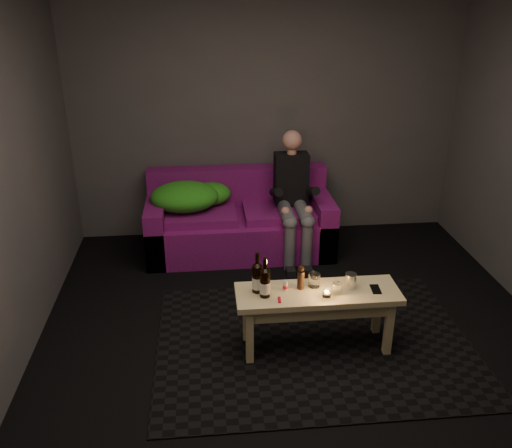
{
  "coord_description": "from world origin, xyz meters",
  "views": [
    {
      "loc": [
        -0.68,
        -3.24,
        2.52
      ],
      "look_at": [
        -0.23,
        1.07,
        0.6
      ],
      "focal_mm": 38.0,
      "sensor_mm": 36.0,
      "label": 1
    }
  ],
  "objects_px": {
    "coffee_table": "(317,301)",
    "beer_bottle_a": "(257,278)",
    "beer_bottle_b": "(265,282)",
    "person": "(293,194)",
    "sofa": "(239,223)",
    "steel_cup": "(351,281)"
  },
  "relations": [
    {
      "from": "beer_bottle_b",
      "to": "person",
      "type": "bearing_deg",
      "value": 73.78
    },
    {
      "from": "sofa",
      "to": "beer_bottle_b",
      "type": "height_order",
      "value": "sofa"
    },
    {
      "from": "beer_bottle_b",
      "to": "sofa",
      "type": "bearing_deg",
      "value": 91.7
    },
    {
      "from": "beer_bottle_a",
      "to": "person",
      "type": "bearing_deg",
      "value": 71.5
    },
    {
      "from": "sofa",
      "to": "beer_bottle_a",
      "type": "relative_size",
      "value": 5.98
    },
    {
      "from": "coffee_table",
      "to": "beer_bottle_b",
      "type": "distance_m",
      "value": 0.44
    },
    {
      "from": "sofa",
      "to": "person",
      "type": "distance_m",
      "value": 0.65
    },
    {
      "from": "beer_bottle_a",
      "to": "beer_bottle_b",
      "type": "bearing_deg",
      "value": -56.21
    },
    {
      "from": "coffee_table",
      "to": "beer_bottle_b",
      "type": "relative_size",
      "value": 3.93
    },
    {
      "from": "sofa",
      "to": "person",
      "type": "bearing_deg",
      "value": -16.06
    },
    {
      "from": "beer_bottle_b",
      "to": "beer_bottle_a",
      "type": "bearing_deg",
      "value": 123.79
    },
    {
      "from": "person",
      "to": "coffee_table",
      "type": "distance_m",
      "value": 1.61
    },
    {
      "from": "person",
      "to": "coffee_table",
      "type": "height_order",
      "value": "person"
    },
    {
      "from": "sofa",
      "to": "person",
      "type": "xyz_separation_m",
      "value": [
        0.52,
        -0.15,
        0.35
      ]
    },
    {
      "from": "beer_bottle_b",
      "to": "steel_cup",
      "type": "height_order",
      "value": "beer_bottle_b"
    },
    {
      "from": "coffee_table",
      "to": "beer_bottle_a",
      "type": "relative_size",
      "value": 3.87
    },
    {
      "from": "sofa",
      "to": "steel_cup",
      "type": "distance_m",
      "value": 1.86
    },
    {
      "from": "coffee_table",
      "to": "beer_bottle_a",
      "type": "xyz_separation_m",
      "value": [
        -0.44,
        0.04,
        0.2
      ]
    },
    {
      "from": "beer_bottle_a",
      "to": "steel_cup",
      "type": "distance_m",
      "value": 0.68
    },
    {
      "from": "coffee_table",
      "to": "beer_bottle_b",
      "type": "xyz_separation_m",
      "value": [
        -0.39,
        -0.03,
        0.2
      ]
    },
    {
      "from": "beer_bottle_a",
      "to": "steel_cup",
      "type": "bearing_deg",
      "value": -1.4
    },
    {
      "from": "coffee_table",
      "to": "beer_bottle_a",
      "type": "bearing_deg",
      "value": 174.35
    }
  ]
}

